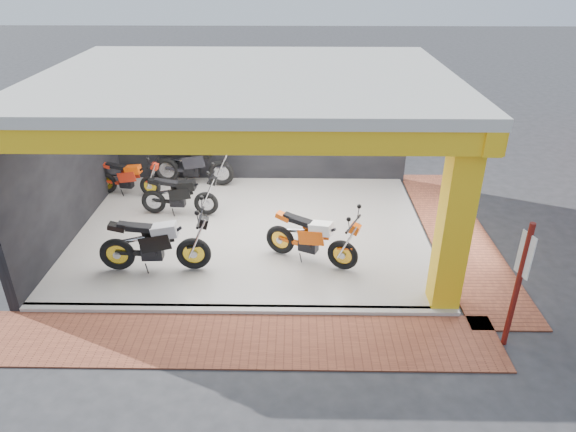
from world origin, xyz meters
name	(u,v)px	position (x,y,z in m)	size (l,w,h in m)	color
ground	(244,280)	(0.00, 0.00, 0.00)	(80.00, 80.00, 0.00)	#2D2D30
showroom_floor	(252,230)	(0.00, 2.00, 0.05)	(8.00, 6.00, 0.10)	beige
showroom_ceiling	(247,78)	(0.00, 2.00, 3.60)	(8.40, 6.40, 0.20)	beige
back_wall	(259,121)	(0.00, 5.10, 1.75)	(8.20, 0.20, 3.50)	black
left_wall	(65,161)	(-4.10, 2.00, 1.75)	(0.20, 6.20, 3.50)	black
corner_column	(455,222)	(3.75, -0.75, 1.75)	(0.50, 0.50, 3.50)	yellow
header_beam_front	(230,140)	(0.00, -1.00, 3.30)	(8.40, 0.30, 0.40)	yellow
header_beam_right	(442,93)	(4.00, 2.00, 3.30)	(0.30, 6.40, 0.40)	yellow
floor_kerb	(239,310)	(0.00, -1.02, 0.05)	(8.00, 0.20, 0.10)	beige
paver_front	(235,340)	(0.00, -1.80, 0.01)	(9.00, 1.40, 0.03)	#994D32
paver_right	(457,233)	(4.80, 2.00, 0.01)	(1.40, 7.00, 0.03)	#994D32
signpost	(519,281)	(4.54, -1.80, 1.26)	(0.10, 0.32, 2.30)	maroon
moto_hero	(343,241)	(1.97, 0.28, 0.76)	(2.17, 0.80, 1.33)	#EC5109
moto_row_a	(192,239)	(-1.03, 0.23, 0.82)	(2.36, 0.87, 1.44)	black
moto_row_b	(205,192)	(-1.16, 2.65, 0.72)	(2.02, 0.75, 1.23)	black
moto_row_c	(149,176)	(-2.80, 3.70, 0.68)	(1.91, 0.71, 1.17)	red
moto_row_d	(221,161)	(-1.03, 4.46, 0.83)	(2.39, 0.88, 1.46)	black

